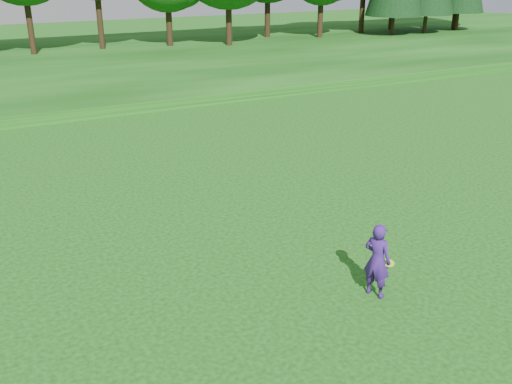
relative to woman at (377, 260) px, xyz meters
name	(u,v)px	position (x,y,z in m)	size (l,w,h in m)	color
ground	(202,353)	(-4.34, -0.13, -0.89)	(140.00, 140.00, 0.00)	#0F410C
berm	(13,69)	(-4.34, 33.87, -0.59)	(130.00, 30.00, 0.60)	#0F410C
walking_path	(45,120)	(-4.34, 19.87, -0.87)	(130.00, 1.60, 0.04)	gray
woman	(377,260)	(0.00, 0.00, 0.00)	(0.66, 0.77, 1.79)	#391973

